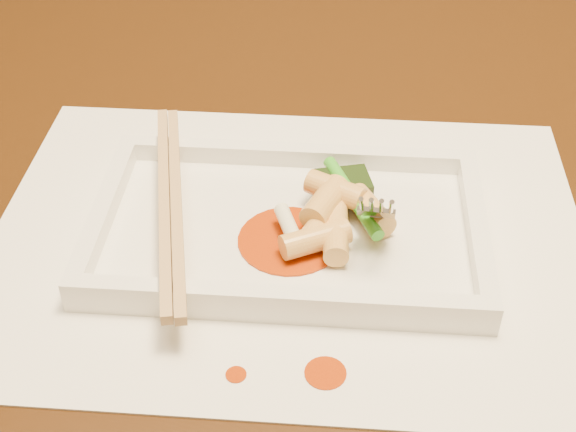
# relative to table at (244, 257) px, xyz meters

# --- Properties ---
(table) EXTENTS (1.40, 0.90, 0.75)m
(table) POSITION_rel_table_xyz_m (0.00, 0.00, 0.00)
(table) COLOR black
(table) RESTS_ON ground
(placemat) EXTENTS (0.40, 0.30, 0.00)m
(placemat) POSITION_rel_table_xyz_m (0.04, -0.09, 0.10)
(placemat) COLOR white
(placemat) RESTS_ON table
(sauce_splatter_a) EXTENTS (0.02, 0.02, 0.00)m
(sauce_splatter_a) POSITION_rel_table_xyz_m (0.07, -0.20, 0.10)
(sauce_splatter_a) COLOR #AA3105
(sauce_splatter_a) RESTS_ON placemat
(sauce_splatter_b) EXTENTS (0.01, 0.01, 0.00)m
(sauce_splatter_b) POSITION_rel_table_xyz_m (0.02, -0.21, 0.10)
(sauce_splatter_b) COLOR #AA3105
(sauce_splatter_b) RESTS_ON placemat
(plate_base) EXTENTS (0.26, 0.16, 0.01)m
(plate_base) POSITION_rel_table_xyz_m (0.04, -0.09, 0.11)
(plate_base) COLOR white
(plate_base) RESTS_ON placemat
(plate_rim_far) EXTENTS (0.26, 0.01, 0.01)m
(plate_rim_far) POSITION_rel_table_xyz_m (0.04, -0.01, 0.12)
(plate_rim_far) COLOR white
(plate_rim_far) RESTS_ON plate_base
(plate_rim_near) EXTENTS (0.26, 0.01, 0.01)m
(plate_rim_near) POSITION_rel_table_xyz_m (0.04, -0.16, 0.12)
(plate_rim_near) COLOR white
(plate_rim_near) RESTS_ON plate_base
(plate_rim_left) EXTENTS (0.01, 0.14, 0.01)m
(plate_rim_left) POSITION_rel_table_xyz_m (-0.08, -0.09, 0.12)
(plate_rim_left) COLOR white
(plate_rim_left) RESTS_ON plate_base
(plate_rim_right) EXTENTS (0.01, 0.14, 0.01)m
(plate_rim_right) POSITION_rel_table_xyz_m (0.17, -0.09, 0.12)
(plate_rim_right) COLOR white
(plate_rim_right) RESTS_ON plate_base
(veg_piece) EXTENTS (0.04, 0.04, 0.01)m
(veg_piece) POSITION_rel_table_xyz_m (0.08, -0.05, 0.12)
(veg_piece) COLOR black
(veg_piece) RESTS_ON plate_base
(scallion_white) EXTENTS (0.02, 0.04, 0.01)m
(scallion_white) POSITION_rel_table_xyz_m (0.05, -0.10, 0.12)
(scallion_white) COLOR #EAEACC
(scallion_white) RESTS_ON plate_base
(scallion_green) EXTENTS (0.04, 0.08, 0.01)m
(scallion_green) POSITION_rel_table_xyz_m (0.09, -0.07, 0.12)
(scallion_green) COLOR #2A9918
(scallion_green) RESTS_ON plate_base
(chopstick_a) EXTENTS (0.05, 0.21, 0.01)m
(chopstick_a) POSITION_rel_table_xyz_m (-0.04, -0.09, 0.13)
(chopstick_a) COLOR tan
(chopstick_a) RESTS_ON plate_rim_near
(chopstick_b) EXTENTS (0.05, 0.21, 0.01)m
(chopstick_b) POSITION_rel_table_xyz_m (-0.03, -0.09, 0.13)
(chopstick_b) COLOR tan
(chopstick_b) RESTS_ON plate_rim_near
(fork) EXTENTS (0.09, 0.10, 0.14)m
(fork) POSITION_rel_table_xyz_m (0.11, -0.07, 0.18)
(fork) COLOR silver
(fork) RESTS_ON plate_base
(sauce_blob_0) EXTENTS (0.07, 0.07, 0.00)m
(sauce_blob_0) POSITION_rel_table_xyz_m (0.05, -0.10, 0.11)
(sauce_blob_0) COLOR #AA3105
(sauce_blob_0) RESTS_ON plate_base
(rice_cake_0) EXTENTS (0.03, 0.05, 0.02)m
(rice_cake_0) POSITION_rel_table_xyz_m (0.07, -0.09, 0.12)
(rice_cake_0) COLOR #E3BE69
(rice_cake_0) RESTS_ON plate_base
(rice_cake_1) EXTENTS (0.02, 0.05, 0.02)m
(rice_cake_1) POSITION_rel_table_xyz_m (0.08, -0.10, 0.12)
(rice_cake_1) COLOR #E3BE69
(rice_cake_1) RESTS_ON plate_base
(rice_cake_2) EXTENTS (0.04, 0.03, 0.02)m
(rice_cake_2) POSITION_rel_table_xyz_m (0.07, -0.07, 0.13)
(rice_cake_2) COLOR #E3BE69
(rice_cake_2) RESTS_ON plate_base
(rice_cake_3) EXTENTS (0.05, 0.04, 0.02)m
(rice_cake_3) POSITION_rel_table_xyz_m (0.06, -0.11, 0.12)
(rice_cake_3) COLOR #E3BE69
(rice_cake_3) RESTS_ON plate_base
(rice_cake_4) EXTENTS (0.03, 0.04, 0.02)m
(rice_cake_4) POSITION_rel_table_xyz_m (0.10, -0.08, 0.12)
(rice_cake_4) COLOR #E3BE69
(rice_cake_4) RESTS_ON plate_base
(rice_cake_5) EXTENTS (0.03, 0.04, 0.02)m
(rice_cake_5) POSITION_rel_table_xyz_m (0.07, -0.08, 0.13)
(rice_cake_5) COLOR #E3BE69
(rice_cake_5) RESTS_ON plate_base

